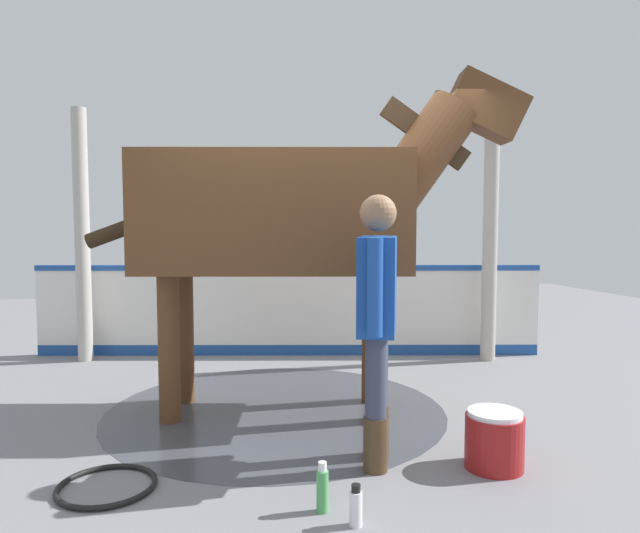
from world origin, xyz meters
TOP-DOWN VIEW (x-y plane):
  - ground_plane at (0.00, 0.00)m, footprint 16.00×16.00m
  - wet_patch at (0.00, -0.25)m, footprint 2.70×2.70m
  - barrier_wall at (-1.91, 0.21)m, footprint 1.43×5.53m
  - roof_post_near at (-1.15, 2.30)m, footprint 0.16×0.16m
  - roof_post_far at (-2.20, -1.99)m, footprint 0.16×0.16m
  - horse at (0.03, -0.13)m, footprint 1.37×3.38m
  - handler at (1.16, 0.18)m, footprint 0.63×0.39m
  - wash_bucket at (1.40, 0.86)m, footprint 0.36×0.36m
  - bottle_shampoo at (1.84, -0.17)m, footprint 0.07×0.07m
  - bottle_spray at (1.67, -0.29)m, footprint 0.06×0.06m
  - hose_coil at (1.12, -1.41)m, footprint 0.56×0.56m

SIDE VIEW (x-z plane):
  - ground_plane at x=0.00m, z-range -0.02..0.00m
  - wet_patch at x=0.00m, z-range 0.00..0.00m
  - hose_coil at x=1.12m, z-range 0.00..0.03m
  - bottle_shampoo at x=1.84m, z-range -0.01..0.20m
  - bottle_spray at x=1.67m, z-range -0.01..0.26m
  - wash_bucket at x=1.40m, z-range 0.00..0.35m
  - barrier_wall at x=-1.91m, z-range -0.04..0.99m
  - handler at x=1.16m, z-range 0.13..1.80m
  - roof_post_near at x=-1.15m, z-range 0.00..2.73m
  - roof_post_far at x=-2.20m, z-range 0.00..2.73m
  - horse at x=0.03m, z-range 0.24..2.91m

